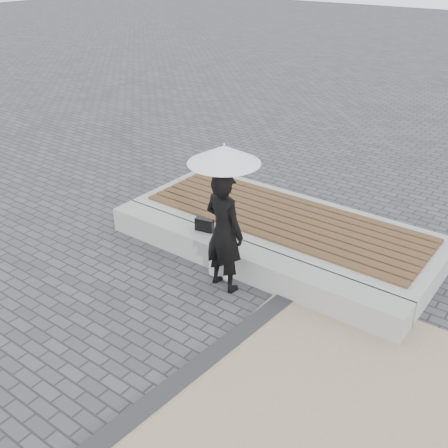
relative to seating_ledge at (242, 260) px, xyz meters
The scene contains 10 objects.
ground 1.61m from the seating_ledge, 90.00° to the right, with size 80.00×80.00×0.00m, color #45454A.
edging_band 2.24m from the seating_ledge, 70.35° to the right, with size 0.25×5.20×0.04m, color #2A2A2C.
seating_ledge is the anchor object (origin of this frame).
timber_platform 1.20m from the seating_ledge, 90.00° to the left, with size 5.00×2.00×0.40m, color #A1A19C.
timber_decking 1.22m from the seating_ledge, 90.00° to the left, with size 4.60×1.60×0.04m, color brown, non-canonical shape.
woman 0.81m from the seating_ledge, 90.05° to the right, with size 0.64×0.42×1.76m, color black.
parasol 1.85m from the seating_ledge, 90.05° to the right, with size 0.95×0.95×1.21m.
handbag 0.85m from the seating_ledge, behind, with size 0.29×0.10×0.21m, color black.
canvas_tote 0.34m from the seating_ledge, 123.82° to the right, with size 0.34×0.14×0.35m, color white.
magazine 0.41m from the seating_ledge, 119.60° to the right, with size 0.27×0.20×0.01m, color red.
Camera 1 is at (3.78, -3.93, 4.35)m, focal length 42.59 mm.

